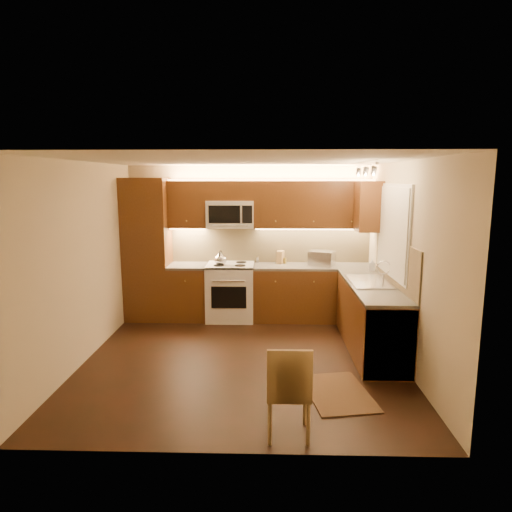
{
  "coord_description": "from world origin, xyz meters",
  "views": [
    {
      "loc": [
        0.32,
        -5.41,
        2.29
      ],
      "look_at": [
        0.15,
        0.55,
        1.25
      ],
      "focal_mm": 31.33,
      "sensor_mm": 36.0,
      "label": 1
    }
  ],
  "objects_px": {
    "sink": "(370,276)",
    "kettle": "(220,258)",
    "soap_bottle": "(372,264)",
    "knife_block": "(280,257)",
    "stove": "(231,292)",
    "toaster_oven": "(322,258)",
    "microwave": "(231,214)",
    "dining_chair": "(288,389)"
  },
  "relations": [
    {
      "from": "sink",
      "to": "kettle",
      "type": "distance_m",
      "value": 2.38
    },
    {
      "from": "stove",
      "to": "soap_bottle",
      "type": "xyz_separation_m",
      "value": [
        2.2,
        -0.35,
        0.54
      ]
    },
    {
      "from": "kettle",
      "to": "dining_chair",
      "type": "height_order",
      "value": "kettle"
    },
    {
      "from": "microwave",
      "to": "toaster_oven",
      "type": "height_order",
      "value": "microwave"
    },
    {
      "from": "microwave",
      "to": "sink",
      "type": "xyz_separation_m",
      "value": [
        2.0,
        -1.26,
        -0.74
      ]
    },
    {
      "from": "sink",
      "to": "dining_chair",
      "type": "relative_size",
      "value": 0.98
    },
    {
      "from": "toaster_oven",
      "to": "knife_block",
      "type": "relative_size",
      "value": 1.84
    },
    {
      "from": "stove",
      "to": "microwave",
      "type": "height_order",
      "value": "microwave"
    },
    {
      "from": "toaster_oven",
      "to": "stove",
      "type": "bearing_deg",
      "value": -153.32
    },
    {
      "from": "sink",
      "to": "kettle",
      "type": "bearing_deg",
      "value": 154.39
    },
    {
      "from": "stove",
      "to": "kettle",
      "type": "xyz_separation_m",
      "value": [
        -0.15,
        -0.1,
        0.58
      ]
    },
    {
      "from": "microwave",
      "to": "toaster_oven",
      "type": "bearing_deg",
      "value": -3.04
    },
    {
      "from": "stove",
      "to": "toaster_oven",
      "type": "relative_size",
      "value": 2.38
    },
    {
      "from": "soap_bottle",
      "to": "dining_chair",
      "type": "xyz_separation_m",
      "value": [
        -1.4,
        -3.02,
        -0.56
      ]
    },
    {
      "from": "sink",
      "to": "kettle",
      "type": "relative_size",
      "value": 3.61
    },
    {
      "from": "microwave",
      "to": "dining_chair",
      "type": "relative_size",
      "value": 0.87
    },
    {
      "from": "kettle",
      "to": "soap_bottle",
      "type": "xyz_separation_m",
      "value": [
        2.35,
        -0.26,
        -0.04
      ]
    },
    {
      "from": "microwave",
      "to": "dining_chair",
      "type": "bearing_deg",
      "value": -77.12
    },
    {
      "from": "kettle",
      "to": "soap_bottle",
      "type": "relative_size",
      "value": 1.25
    },
    {
      "from": "microwave",
      "to": "knife_block",
      "type": "bearing_deg",
      "value": 3.53
    },
    {
      "from": "soap_bottle",
      "to": "knife_block",
      "type": "bearing_deg",
      "value": 167.07
    },
    {
      "from": "sink",
      "to": "soap_bottle",
      "type": "height_order",
      "value": "soap_bottle"
    },
    {
      "from": "toaster_oven",
      "to": "soap_bottle",
      "type": "bearing_deg",
      "value": -5.39
    },
    {
      "from": "stove",
      "to": "toaster_oven",
      "type": "bearing_deg",
      "value": 2.16
    },
    {
      "from": "microwave",
      "to": "kettle",
      "type": "xyz_separation_m",
      "value": [
        -0.15,
        -0.23,
        -0.68
      ]
    },
    {
      "from": "microwave",
      "to": "knife_block",
      "type": "xyz_separation_m",
      "value": [
        0.82,
        0.05,
        -0.71
      ]
    },
    {
      "from": "microwave",
      "to": "soap_bottle",
      "type": "distance_m",
      "value": 2.37
    },
    {
      "from": "dining_chair",
      "to": "soap_bottle",
      "type": "bearing_deg",
      "value": 64.64
    },
    {
      "from": "sink",
      "to": "soap_bottle",
      "type": "bearing_deg",
      "value": 75.41
    },
    {
      "from": "microwave",
      "to": "sink",
      "type": "bearing_deg",
      "value": -32.21
    },
    {
      "from": "stove",
      "to": "dining_chair",
      "type": "height_order",
      "value": "stove"
    },
    {
      "from": "stove",
      "to": "dining_chair",
      "type": "bearing_deg",
      "value": -76.62
    },
    {
      "from": "knife_block",
      "to": "stove",
      "type": "bearing_deg",
      "value": -148.43
    },
    {
      "from": "microwave",
      "to": "sink",
      "type": "distance_m",
      "value": 2.48
    },
    {
      "from": "knife_block",
      "to": "sink",
      "type": "bearing_deg",
      "value": -29.15
    },
    {
      "from": "dining_chair",
      "to": "sink",
      "type": "bearing_deg",
      "value": 61.45
    },
    {
      "from": "kettle",
      "to": "toaster_oven",
      "type": "distance_m",
      "value": 1.64
    },
    {
      "from": "kettle",
      "to": "dining_chair",
      "type": "relative_size",
      "value": 0.27
    },
    {
      "from": "toaster_oven",
      "to": "kettle",
      "type": "bearing_deg",
      "value": -150.2
    },
    {
      "from": "microwave",
      "to": "soap_bottle",
      "type": "relative_size",
      "value": 3.98
    },
    {
      "from": "knife_block",
      "to": "microwave",
      "type": "bearing_deg",
      "value": -157.68
    },
    {
      "from": "soap_bottle",
      "to": "stove",
      "type": "bearing_deg",
      "value": 179.24
    }
  ]
}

